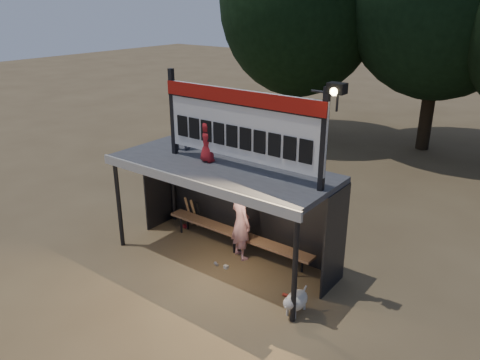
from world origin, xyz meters
name	(u,v)px	position (x,y,z in m)	size (l,w,h in m)	color
ground	(223,260)	(0.00, 0.00, 0.00)	(80.00, 80.00, 0.00)	brown
player	(241,223)	(0.23, 0.39, 0.87)	(0.64, 0.42, 1.74)	white
child_a	(180,129)	(-1.50, 0.34, 2.80)	(0.47, 0.37, 0.97)	slate
child_b	(207,142)	(-0.38, 0.01, 2.76)	(0.43, 0.28, 0.89)	#AE1A20
dugout_shelter	(228,182)	(0.00, 0.24, 1.85)	(5.10, 2.08, 2.32)	#3D3D3F
scoreboard_assembly	(242,123)	(0.56, -0.01, 3.32)	(4.10, 0.27, 1.99)	black
bench	(237,234)	(0.00, 0.55, 0.43)	(4.00, 0.35, 0.48)	#926745
tree_left	(301,1)	(-4.00, 10.00, 5.51)	(6.46, 6.46, 9.27)	black
dog	(295,301)	(2.32, -0.69, 0.28)	(0.36, 0.81, 0.49)	silver
bats	(194,213)	(-1.59, 0.82, 0.43)	(0.48, 0.33, 0.84)	#9B7048
litter	(239,261)	(0.35, 0.15, 0.04)	(3.85, 1.27, 0.08)	red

